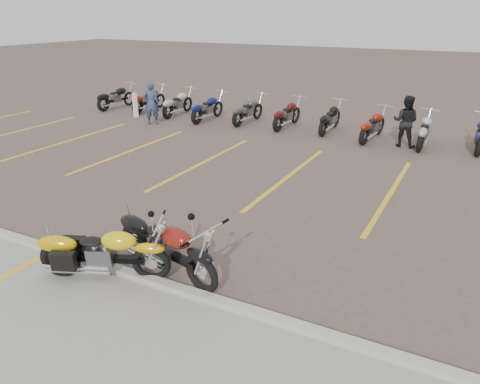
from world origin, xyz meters
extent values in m
plane|color=brown|center=(0.00, 0.00, 0.00)|extent=(100.00, 100.00, 0.00)
cube|color=#9E9B93|center=(0.00, -4.50, 0.01)|extent=(60.00, 5.00, 0.01)
cube|color=#ADAAA3|center=(0.00, -2.00, 0.06)|extent=(60.00, 0.18, 0.12)
torus|color=black|center=(-0.02, -1.89, 0.32)|extent=(0.64, 0.35, 0.65)
torus|color=black|center=(-1.46, -2.48, 0.32)|extent=(0.70, 0.42, 0.69)
cube|color=black|center=(-0.74, -2.19, 0.38)|extent=(1.25, 0.60, 0.10)
cube|color=slate|center=(-0.79, -2.21, 0.44)|extent=(0.50, 0.44, 0.34)
ellipsoid|color=yellow|center=(-0.48, -2.08, 0.74)|extent=(0.66, 0.52, 0.30)
ellipsoid|color=black|center=(-0.91, -2.25, 0.70)|extent=(0.46, 0.39, 0.12)
torus|color=black|center=(0.91, -1.80, 0.34)|extent=(0.71, 0.29, 0.70)
torus|color=black|center=(-0.71, -1.39, 0.34)|extent=(0.76, 0.36, 0.74)
cube|color=black|center=(0.10, -1.60, 0.41)|extent=(1.39, 0.47, 0.11)
cube|color=slate|center=(0.05, -1.58, 0.47)|extent=(0.52, 0.42, 0.37)
ellipsoid|color=black|center=(0.39, -1.67, 0.80)|extent=(0.69, 0.49, 0.32)
ellipsoid|color=black|center=(-0.09, -1.55, 0.75)|extent=(0.48, 0.37, 0.13)
imported|color=navy|center=(-7.11, 7.29, 0.83)|extent=(0.72, 0.67, 1.65)
imported|color=black|center=(2.20, 8.55, 0.84)|extent=(0.84, 0.67, 1.67)
cube|color=white|center=(-8.55, 8.03, 0.50)|extent=(0.20, 0.20, 1.00)
camera|label=1|loc=(4.39, -7.18, 4.22)|focal=35.00mm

